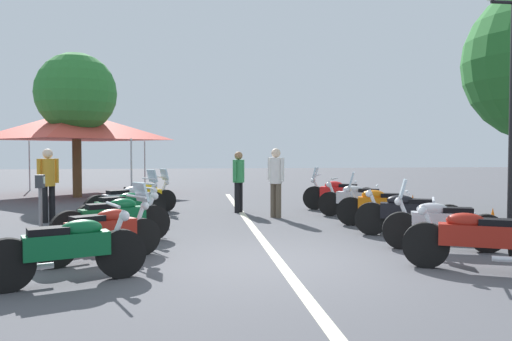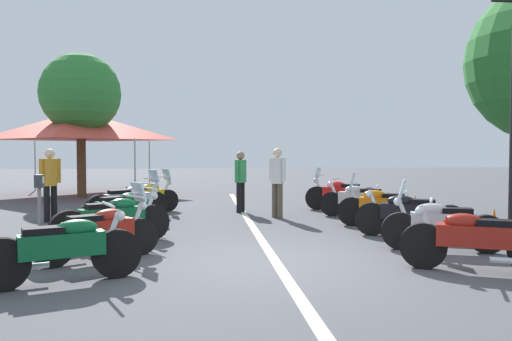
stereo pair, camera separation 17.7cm
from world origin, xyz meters
The scene contains 22 objects.
ground_plane centered at (0.00, 0.00, 0.00)m, with size 80.00×80.00×0.00m, color #4C4C51.
lane_centre_stripe centered at (3.37, 0.00, 0.00)m, with size 17.30×0.16×0.01m, color beige.
motorcycle_left_row_0 centered at (-0.92, 2.87, 0.46)m, with size 0.98×1.91×1.01m.
motorcycle_left_row_1 centered at (0.44, 2.67, 0.46)m, with size 1.24×1.72×1.19m.
motorcycle_left_row_2 centered at (1.83, 2.72, 0.47)m, with size 1.19×2.00×1.01m.
motorcycle_left_row_3 centered at (3.49, 2.79, 0.45)m, with size 1.31×1.78×0.98m.
motorcycle_left_row_4 centered at (4.92, 2.88, 0.48)m, with size 1.36×1.82×1.23m.
motorcycle_left_row_5 centered at (6.39, 2.65, 0.46)m, with size 1.11×1.80×1.20m.
motorcycle_right_row_0 centered at (-0.89, -2.67, 0.46)m, with size 1.07×1.93×1.01m.
motorcycle_right_row_1 centered at (0.57, -2.88, 0.47)m, with size 0.94×1.94×1.21m.
motorcycle_right_row_2 centered at (1.97, -2.91, 0.46)m, with size 1.03×2.01×1.01m.
motorcycle_right_row_3 centered at (3.35, -2.85, 0.47)m, with size 0.95×1.92×1.21m.
motorcycle_right_row_4 centered at (4.88, -2.87, 0.45)m, with size 1.20×1.94×0.99m.
motorcycle_right_row_5 centered at (6.36, -2.78, 0.48)m, with size 1.11×1.97×1.23m.
parking_meter centered at (1.37, 3.86, 0.90)m, with size 0.18×0.13×1.29m.
traffic_cone_0 centered at (1.46, -4.36, 0.29)m, with size 0.36×0.36×0.61m.
traffic_cone_1 centered at (4.37, -4.06, 0.29)m, with size 0.36×0.36×0.61m.
bystander_0 centered at (6.29, 0.07, 0.97)m, with size 0.46×0.33×1.67m.
bystander_1 centered at (4.89, 4.69, 1.02)m, with size 0.39×0.42×1.74m.
bystander_2 centered at (5.07, -0.76, 1.03)m, with size 0.43×0.37×1.75m.
roadside_tree_0 centered at (11.44, 5.47, 3.73)m, with size 2.87×2.87×5.19m.
event_tent centered at (12.52, 5.79, 2.65)m, with size 5.31×5.31×3.20m.
Camera 1 is at (-7.58, 1.28, 1.71)m, focal length 35.81 mm.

